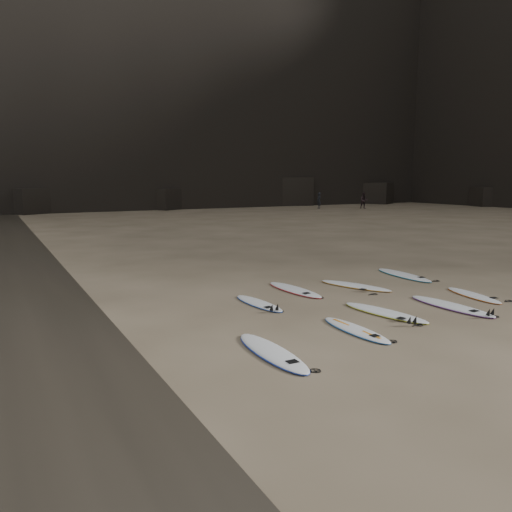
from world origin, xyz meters
The scene contains 13 objects.
ground centered at (0.00, 0.00, 0.00)m, with size 240.00×240.00×0.00m, color #897559.
headland centered at (23.84, 48.78, 21.02)m, with size 170.00×101.00×63.47m.
surfboard_0 centered at (-4.68, -1.24, 0.05)m, with size 0.63×2.62×0.09m, color white.
surfboard_1 centered at (-2.22, -0.85, 0.04)m, with size 0.55×2.27×0.08m, color white.
surfboard_2 centered at (-0.60, -0.04, 0.05)m, with size 0.62×2.59×0.09m, color white.
surfboard_3 centered at (1.45, -0.40, 0.05)m, with size 0.65×2.70×0.10m, color white.
surfboard_4 centered at (3.09, 0.19, 0.04)m, with size 0.53×2.22×0.08m, color white.
surfboard_5 centered at (-3.01, 2.38, 0.04)m, with size 0.53×2.20×0.08m, color white.
surfboard_6 centered at (-1.21, 3.32, 0.05)m, with size 0.62×2.60×0.09m, color white.
surfboard_7 centered at (0.84, 2.88, 0.05)m, with size 0.61×2.55×0.09m, color white.
surfboard_8 centered at (3.53, 3.47, 0.05)m, with size 0.66×2.75×0.10m, color white.
person_a centered at (24.52, 38.25, 0.93)m, with size 0.68×0.44×1.85m, color black.
person_b centered at (28.89, 35.51, 0.94)m, with size 0.91×0.71×1.88m, color black.
Camera 1 is at (-9.49, -9.51, 3.49)m, focal length 35.00 mm.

